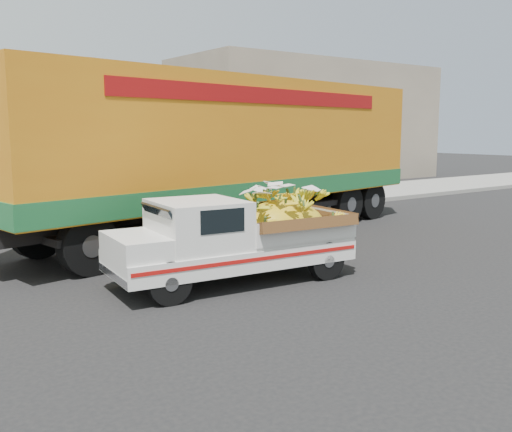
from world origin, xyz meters
TOP-DOWN VIEW (x-y plane):
  - ground at (0.00, 0.00)m, footprint 100.00×100.00m
  - curb at (0.00, 6.03)m, footprint 60.00×0.25m
  - sidewalk at (0.00, 8.13)m, footprint 60.00×4.00m
  - building_right at (14.00, 15.03)m, footprint 14.00×6.00m
  - pickup_truck at (-0.60, -0.15)m, footprint 4.28×1.91m
  - semi_trailer at (1.53, 3.59)m, footprint 12.08×4.56m

SIDE VIEW (x-z plane):
  - ground at x=0.00m, z-range 0.00..0.00m
  - sidewalk at x=0.00m, z-range 0.00..0.14m
  - curb at x=0.00m, z-range 0.00..0.15m
  - pickup_truck at x=-0.60m, z-range 0.05..1.51m
  - semi_trailer at x=1.53m, z-range 0.22..4.02m
  - building_right at x=14.00m, z-range 0.00..6.00m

